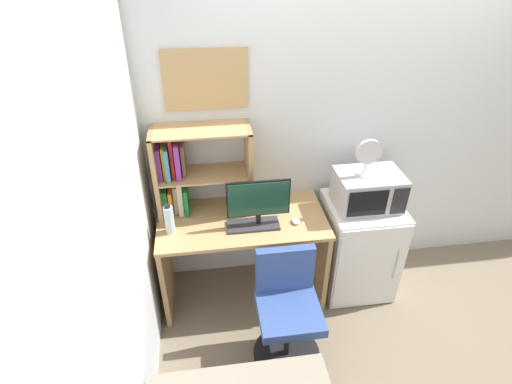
% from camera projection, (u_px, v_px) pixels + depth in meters
% --- Properties ---
extents(wall_back, '(6.40, 0.04, 2.60)m').
position_uv_depth(wall_back, '(405.00, 125.00, 3.14)').
color(wall_back, silver).
rests_on(wall_back, ground_plane).
extents(wall_left, '(0.04, 4.40, 2.60)m').
position_uv_depth(wall_left, '(98.00, 324.00, 1.57)').
color(wall_left, silver).
rests_on(wall_left, ground_plane).
extents(desk, '(1.25, 0.63, 0.77)m').
position_uv_depth(desk, '(243.00, 243.00, 3.13)').
color(desk, tan).
rests_on(desk, ground_plane).
extents(hutch_bookshelf, '(0.70, 0.29, 0.67)m').
position_uv_depth(hutch_bookshelf, '(188.00, 171.00, 2.92)').
color(hutch_bookshelf, tan).
rests_on(hutch_bookshelf, desk).
extents(monitor, '(0.45, 0.16, 0.37)m').
position_uv_depth(monitor, '(258.00, 201.00, 2.83)').
color(monitor, black).
rests_on(monitor, desk).
extents(keyboard, '(0.38, 0.16, 0.02)m').
position_uv_depth(keyboard, '(253.00, 225.00, 2.92)').
color(keyboard, '#333338').
rests_on(keyboard, desk).
extents(computer_mouse, '(0.06, 0.08, 0.03)m').
position_uv_depth(computer_mouse, '(296.00, 221.00, 2.95)').
color(computer_mouse, silver).
rests_on(computer_mouse, desk).
extents(water_bottle, '(0.07, 0.07, 0.23)m').
position_uv_depth(water_bottle, '(169.00, 220.00, 2.81)').
color(water_bottle, silver).
rests_on(water_bottle, desk).
extents(mini_fridge, '(0.55, 0.57, 0.82)m').
position_uv_depth(mini_fridge, '(358.00, 246.00, 3.29)').
color(mini_fridge, white).
rests_on(mini_fridge, ground_plane).
extents(microwave, '(0.48, 0.35, 0.27)m').
position_uv_depth(microwave, '(368.00, 190.00, 3.00)').
color(microwave, '#ADADB2').
rests_on(microwave, mini_fridge).
extents(desk_fan, '(0.18, 0.11, 0.28)m').
position_uv_depth(desk_fan, '(368.00, 155.00, 2.82)').
color(desk_fan, silver).
rests_on(desk_fan, microwave).
extents(desk_chair, '(0.47, 0.47, 0.86)m').
position_uv_depth(desk_chair, '(287.00, 314.00, 2.75)').
color(desk_chair, black).
rests_on(desk_chair, ground_plane).
extents(wall_corkboard, '(0.57, 0.02, 0.41)m').
position_uv_depth(wall_corkboard, '(205.00, 80.00, 2.70)').
color(wall_corkboard, tan).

